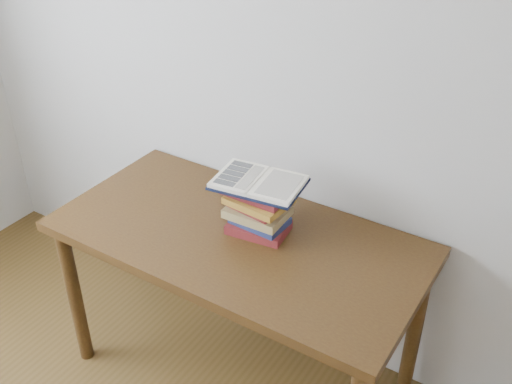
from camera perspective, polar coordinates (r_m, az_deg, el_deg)
The scene contains 3 objects.
desk at distance 2.32m, azimuth -1.75°, elevation -5.99°, with size 1.41×0.71×0.76m.
book_stack at distance 2.23m, azimuth 0.20°, elevation -1.63°, with size 0.26×0.20×0.19m.
open_book at distance 2.19m, azimuth 0.27°, elevation 0.94°, with size 0.35×0.27×0.03m.
Camera 1 is at (1.08, -0.12, 2.10)m, focal length 42.00 mm.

